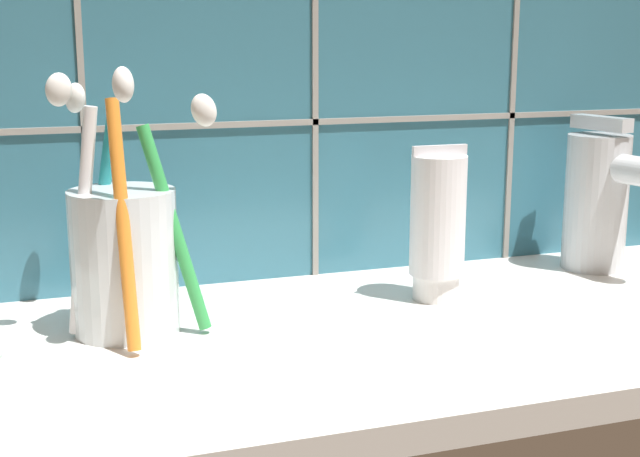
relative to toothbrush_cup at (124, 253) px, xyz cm
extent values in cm
cube|color=silver|center=(15.50, -4.92, -6.63)|extent=(75.34, 30.93, 2.00)
cube|color=#336B7F|center=(15.50, 10.80, 12.49)|extent=(85.34, 1.50, 40.24)
cube|color=gray|center=(15.50, 9.95, 7.66)|extent=(85.34, 0.24, 0.50)
cube|color=gray|center=(-1.45, 9.95, 12.49)|extent=(0.50, 0.24, 40.24)
cube|color=gray|center=(17.38, 9.95, 12.49)|extent=(0.50, 0.24, 40.24)
cube|color=gray|center=(36.22, 9.95, 12.49)|extent=(0.50, 0.24, 40.24)
cylinder|color=silver|center=(0.03, 0.07, -0.59)|extent=(7.38, 7.38, 10.08)
cylinder|color=green|center=(3.34, -1.36, 1.81)|extent=(4.73, 3.04, 14.33)
ellipsoid|color=white|center=(5.38, -2.41, 9.91)|extent=(2.58, 2.18, 2.58)
cylinder|color=teal|center=(-1.12, 3.54, 2.04)|extent=(3.27, 4.68, 14.79)
ellipsoid|color=white|center=(-2.30, 5.54, 10.37)|extent=(2.25, 2.57, 2.57)
cylinder|color=white|center=(-2.65, -0.47, 2.50)|extent=(2.86, 1.38, 15.56)
ellipsoid|color=white|center=(-3.68, -0.28, 11.31)|extent=(2.14, 1.63, 2.38)
cylinder|color=orange|center=(-0.33, -3.52, 2.77)|extent=(1.26, 4.51, 16.19)
ellipsoid|color=white|center=(-0.17, -5.54, 11.84)|extent=(1.47, 2.23, 2.52)
cylinder|color=white|center=(24.09, 0.07, -4.60)|extent=(3.67, 3.67, 2.05)
cylinder|color=white|center=(24.09, 0.07, 1.09)|extent=(4.32, 4.32, 9.34)
cube|color=silver|center=(24.09, 0.07, 6.17)|extent=(4.54, 0.36, 0.80)
cylinder|color=silver|center=(41.63, 4.18, 0.35)|extent=(5.50, 5.50, 11.96)
cylinder|color=silver|center=(42.22, 0.80, 3.70)|extent=(3.62, 7.20, 2.48)
cube|color=silver|center=(41.63, 4.18, 7.33)|extent=(2.41, 6.15, 1.20)
camera|label=1|loc=(-6.69, -60.94, 14.73)|focal=50.00mm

